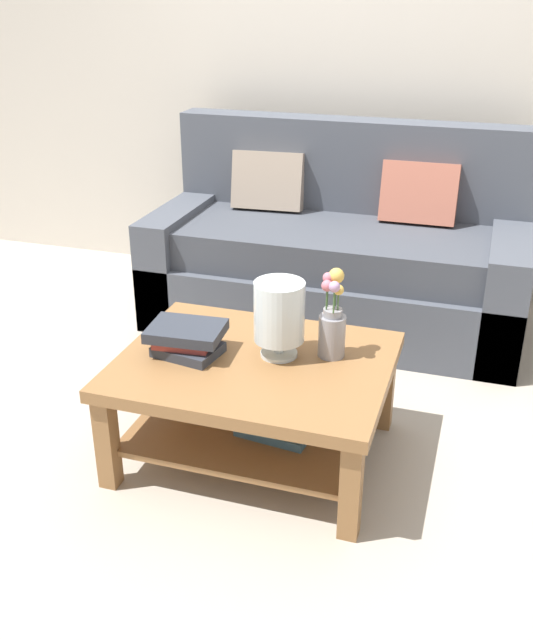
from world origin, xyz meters
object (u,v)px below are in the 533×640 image
at_px(coffee_table, 255,386).
at_px(glass_hurricane_vase, 279,313).
at_px(flower_pitcher, 332,323).
at_px(book_stack_main, 187,338).
at_px(couch, 338,257).

distance_m(coffee_table, glass_hurricane_vase, 0.31).
xyz_separation_m(coffee_table, flower_pitcher, (0.27, 0.13, 0.25)).
distance_m(coffee_table, flower_pitcher, 0.39).
bearing_deg(book_stack_main, glass_hurricane_vase, 13.92).
bearing_deg(couch, flower_pitcher, -78.65).
relative_size(couch, flower_pitcher, 5.70).
relative_size(coffee_table, flower_pitcher, 2.96).
height_order(coffee_table, flower_pitcher, flower_pitcher).
relative_size(coffee_table, glass_hurricane_vase, 3.40).
xyz_separation_m(book_stack_main, glass_hurricane_vase, (0.35, 0.09, 0.12)).
height_order(couch, book_stack_main, couch).
distance_m(couch, book_stack_main, 1.45).
bearing_deg(coffee_table, book_stack_main, -175.35).
bearing_deg(glass_hurricane_vase, couch, 92.72).
distance_m(book_stack_main, flower_pitcher, 0.56).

